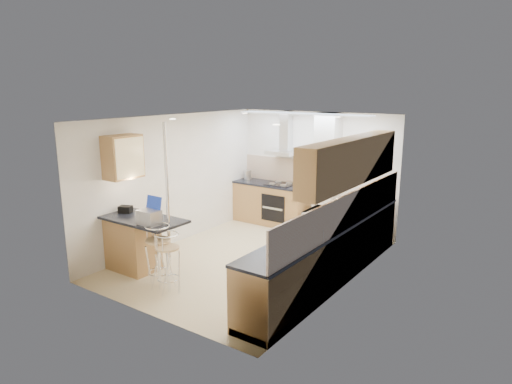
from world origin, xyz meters
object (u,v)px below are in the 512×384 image
Objects in this scene: bar_stool_near at (159,256)px; bar_stool_end at (168,263)px; laptop at (149,217)px; bread_bin at (313,232)px; microwave at (320,219)px.

bar_stool_near reaches higher than bar_stool_end.
laptop is 0.77m from bar_stool_end.
laptop is 0.85× the size of bread_bin.
bar_stool_near is 2.53× the size of bread_bin.
bread_bin is at bearing -51.01° from bar_stool_end.
microwave is 1.36× the size of bread_bin.
bar_stool_end is at bearing 129.16° from microwave.
bar_stool_near is (0.21, -0.04, -0.56)m from laptop.
bread_bin reaches higher than bar_stool_near.
bar_stool_end is 2.39× the size of bread_bin.
microwave reaches higher than laptop.
bar_stool_end is at bearing 2.33° from bar_stool_near.
laptop is 0.60m from bar_stool_near.
bread_bin is (2.36, 0.89, -0.03)m from laptop.
bread_bin is at bearing 21.30° from laptop.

